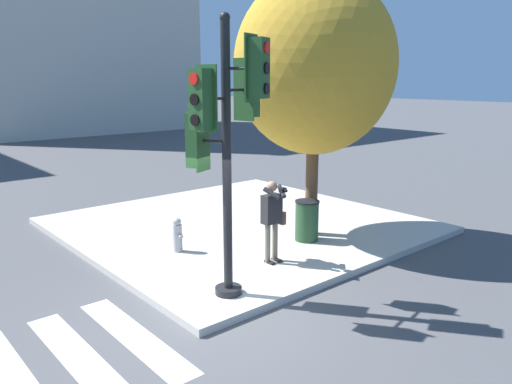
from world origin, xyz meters
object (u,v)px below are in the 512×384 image
traffic_signal_pole (226,125)px  person_photographer (273,214)px  fire_hydrant (178,235)px  trash_bin (307,220)px  street_tree (315,66)px

traffic_signal_pole → person_photographer: traffic_signal_pole is taller
fire_hydrant → traffic_signal_pole: bearing=-101.6°
person_photographer → trash_bin: size_ratio=1.79×
person_photographer → street_tree: (1.95, 0.77, 2.91)m
traffic_signal_pole → fire_hydrant: bearing=78.4°
person_photographer → fire_hydrant: size_ratio=2.24×
traffic_signal_pole → fire_hydrant: (0.49, 2.42, -2.53)m
traffic_signal_pole → fire_hydrant: 3.54m
person_photographer → street_tree: bearing=21.5°
fire_hydrant → trash_bin: 2.95m
traffic_signal_pole → trash_bin: size_ratio=4.97×
trash_bin → fire_hydrant: bearing=154.5°
traffic_signal_pole → trash_bin: bearing=20.0°
traffic_signal_pole → street_tree: size_ratio=0.78×
fire_hydrant → street_tree: bearing=-18.0°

